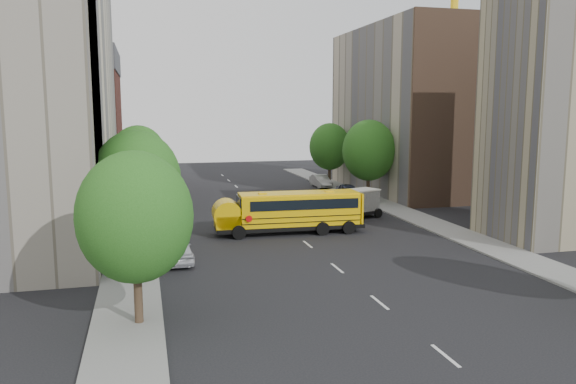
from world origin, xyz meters
name	(u,v)px	position (x,y,z in m)	size (l,w,h in m)	color
ground	(300,238)	(0.00, 0.00, 0.00)	(120.00, 120.00, 0.00)	black
sidewalk_left	(134,231)	(-11.50, 5.00, 0.06)	(3.00, 80.00, 0.12)	slate
sidewalk_right	(414,217)	(11.50, 5.00, 0.06)	(3.00, 80.00, 0.12)	slate
lane_markings	(269,213)	(0.00, 10.00, 0.01)	(0.15, 64.00, 0.01)	silver
building_left_cream	(33,96)	(-18.00, 6.00, 10.00)	(10.00, 26.00, 20.00)	beige
building_left_redbrick	(73,133)	(-18.00, 28.00, 6.50)	(10.00, 15.00, 13.00)	maroon
building_right_near	(567,118)	(18.00, -4.50, 8.50)	(10.00, 7.00, 17.00)	tan
building_right_far	(407,110)	(18.00, 20.00, 9.00)	(10.00, 22.00, 18.00)	#B2A58B
building_right_sidewall	(461,110)	(18.00, 9.00, 9.00)	(10.10, 0.30, 18.00)	brown
street_tree_0	(135,217)	(-11.00, -14.00, 4.64)	(4.80, 4.80, 7.41)	#38281C
street_tree_1	(137,181)	(-11.00, -4.00, 4.95)	(5.12, 5.12, 7.90)	#38281C
street_tree_2	(139,158)	(-11.00, 14.00, 4.83)	(4.99, 4.99, 7.71)	#38281C
street_tree_4	(369,150)	(11.00, 14.00, 5.08)	(5.25, 5.25, 8.10)	#38281C
street_tree_5	(330,147)	(11.00, 26.00, 4.70)	(4.86, 4.86, 7.51)	#38281C
school_bus	(288,210)	(-0.40, 1.74, 1.72)	(11.05, 3.08, 3.09)	black
safari_truck	(350,204)	(5.93, 5.76, 1.27)	(5.92, 3.78, 2.40)	black
parked_car_0	(178,251)	(-8.80, -4.41, 0.72)	(1.70, 4.22, 1.44)	silver
parked_car_1	(165,212)	(-9.02, 8.60, 0.74)	(1.57, 4.50, 1.48)	silver
parked_car_2	(161,190)	(-8.95, 21.71, 0.75)	(2.48, 5.37, 1.49)	black
parked_car_4	(348,192)	(9.60, 15.79, 0.76)	(1.80, 4.47, 1.52)	#2D324E
parked_car_5	(321,181)	(9.60, 24.99, 0.73)	(1.55, 4.45, 1.47)	#9A9B96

